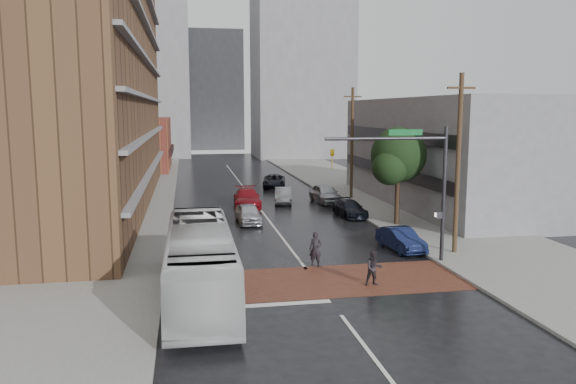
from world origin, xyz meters
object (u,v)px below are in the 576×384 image
object	(u,v)px
car_parked_near	(401,239)
car_parked_mid	(350,209)
car_travel_b	(283,196)
pedestrian_b	(374,268)
suv_travel	(274,181)
car_travel_c	(247,198)
car_parked_far	(325,194)
pedestrian_a	(316,249)
transit_bus	(200,262)
car_travel_a	(248,214)

from	to	relation	value
car_parked_near	car_parked_mid	bearing A→B (deg)	82.84
car_travel_b	pedestrian_b	bearing A→B (deg)	-79.74
pedestrian_b	suv_travel	xyz separation A→B (m)	(0.64, 33.53, -0.15)
pedestrian_b	suv_travel	size ratio (longest dim) A/B	0.34
car_travel_c	suv_travel	world-z (taller)	car_travel_c
car_parked_near	car_parked_far	size ratio (longest dim) A/B	0.84
pedestrian_b	suv_travel	bearing A→B (deg)	92.19
pedestrian_a	car_travel_b	distance (m)	20.05
car_travel_c	suv_travel	xyz separation A→B (m)	(4.07, 11.37, -0.08)
car_parked_near	suv_travel	bearing A→B (deg)	89.76
transit_bus	suv_travel	world-z (taller)	transit_bus
car_travel_a	car_parked_far	xyz separation A→B (m)	(7.60, 7.72, 0.11)
pedestrian_b	car_parked_mid	xyz separation A→B (m)	(3.81, 16.59, -0.22)
suv_travel	car_travel_b	bearing A→B (deg)	-84.40
pedestrian_a	car_travel_c	world-z (taller)	pedestrian_a
car_travel_c	pedestrian_b	bearing A→B (deg)	-78.15
car_parked_mid	car_parked_far	xyz separation A→B (m)	(-0.28, 6.55, 0.20)
transit_bus	car_travel_b	xyz separation A→B (m)	(7.76, 23.97, -0.94)
transit_bus	car_parked_far	distance (m)	26.18
car_travel_a	car_parked_far	size ratio (longest dim) A/B	0.86
car_parked_far	car_parked_near	bearing A→B (deg)	-93.97
pedestrian_b	car_travel_a	size ratio (longest dim) A/B	0.41
suv_travel	car_parked_mid	distance (m)	17.23
pedestrian_a	pedestrian_b	distance (m)	4.06
pedestrian_a	car_parked_near	size ratio (longest dim) A/B	0.46
transit_bus	car_travel_c	world-z (taller)	transit_bus
pedestrian_a	pedestrian_b	bearing A→B (deg)	-37.12
transit_bus	car_parked_mid	xyz separation A→B (m)	(11.68, 17.00, -1.01)
car_parked_near	car_parked_mid	world-z (taller)	car_parked_near
suv_travel	car_parked_near	size ratio (longest dim) A/B	1.24
car_travel_a	car_travel_b	distance (m)	9.04
pedestrian_b	suv_travel	distance (m)	33.54
pedestrian_b	car_parked_mid	bearing A→B (deg)	80.37
car_parked_near	car_travel_b	bearing A→B (deg)	95.71
pedestrian_b	car_travel_c	bearing A→B (deg)	102.09
pedestrian_b	car_travel_c	size ratio (longest dim) A/B	0.31
car_parked_far	pedestrian_b	bearing A→B (deg)	-103.22
transit_bus	car_parked_mid	bearing A→B (deg)	55.84
transit_bus	suv_travel	distance (m)	35.00
pedestrian_a	pedestrian_b	size ratio (longest dim) A/B	1.10
car_travel_a	car_parked_near	size ratio (longest dim) A/B	1.03
pedestrian_a	car_travel_a	size ratio (longest dim) A/B	0.45
pedestrian_b	car_parked_far	distance (m)	23.41
transit_bus	car_parked_far	xyz separation A→B (m)	(11.41, 23.55, -0.81)
suv_travel	pedestrian_a	bearing A→B (deg)	-84.88
pedestrian_a	car_parked_mid	bearing A→B (deg)	91.23
pedestrian_b	car_parked_near	distance (m)	7.07
car_parked_far	car_parked_mid	bearing A→B (deg)	-92.13
transit_bus	car_travel_a	size ratio (longest dim) A/B	2.85
pedestrian_b	car_parked_mid	size ratio (longest dim) A/B	0.40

